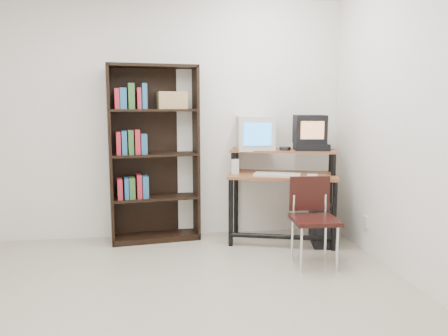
{
  "coord_description": "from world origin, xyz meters",
  "views": [
    {
      "loc": [
        -0.01,
        -2.84,
        1.46
      ],
      "look_at": [
        0.55,
        1.1,
        0.88
      ],
      "focal_mm": 35.0,
      "sensor_mm": 36.0,
      "label": 1
    }
  ],
  "objects": [
    {
      "name": "floor",
      "position": [
        0.0,
        0.0,
        -0.01
      ],
      "size": [
        4.0,
        4.0,
        0.01
      ],
      "primitive_type": "cube",
      "color": "#BCB09C",
      "rests_on": "ground"
    },
    {
      "name": "back_wall",
      "position": [
        0.0,
        2.0,
        1.3
      ],
      "size": [
        4.0,
        0.01,
        2.6
      ],
      "primitive_type": "cube",
      "color": "white",
      "rests_on": "floor"
    },
    {
      "name": "front_wall",
      "position": [
        0.0,
        -2.0,
        1.3
      ],
      "size": [
        4.0,
        0.01,
        2.6
      ],
      "primitive_type": "cube",
      "color": "white",
      "rests_on": "floor"
    },
    {
      "name": "right_wall",
      "position": [
        2.0,
        0.0,
        1.3
      ],
      "size": [
        0.01,
        4.0,
        2.6
      ],
      "primitive_type": "cube",
      "color": "white",
      "rests_on": "floor"
    },
    {
      "name": "computer_desk",
      "position": [
        1.26,
        1.61,
        0.68
      ],
      "size": [
        1.24,
        0.85,
        0.98
      ],
      "rotation": [
        0.0,
        0.0,
        -0.28
      ],
      "color": "brown",
      "rests_on": "floor"
    },
    {
      "name": "crt_monitor",
      "position": [
        1.0,
        1.81,
        1.15
      ],
      "size": [
        0.42,
        0.42,
        0.37
      ],
      "rotation": [
        0.0,
        0.0,
        -0.08
      ],
      "color": "beige",
      "rests_on": "computer_desk"
    },
    {
      "name": "vcr",
      "position": [
        1.57,
        1.61,
        1.01
      ],
      "size": [
        0.4,
        0.32,
        0.08
      ],
      "primitive_type": "cube",
      "rotation": [
        0.0,
        0.0,
        -0.18
      ],
      "color": "black",
      "rests_on": "computer_desk"
    },
    {
      "name": "crt_tv",
      "position": [
        1.55,
        1.64,
        1.2
      ],
      "size": [
        0.36,
        0.36,
        0.3
      ],
      "rotation": [
        0.0,
        0.0,
        -0.15
      ],
      "color": "black",
      "rests_on": "vcr"
    },
    {
      "name": "cd_spindle",
      "position": [
        1.28,
        1.64,
        0.99
      ],
      "size": [
        0.16,
        0.16,
        0.05
      ],
      "primitive_type": "cylinder",
      "rotation": [
        0.0,
        0.0,
        -0.38
      ],
      "color": "#26262B",
      "rests_on": "computer_desk"
    },
    {
      "name": "keyboard",
      "position": [
        1.17,
        1.49,
        0.74
      ],
      "size": [
        0.51,
        0.37,
        0.03
      ],
      "primitive_type": "cube",
      "rotation": [
        0.0,
        0.0,
        -0.38
      ],
      "color": "beige",
      "rests_on": "computer_desk"
    },
    {
      "name": "mousepad",
      "position": [
        1.52,
        1.39,
        0.72
      ],
      "size": [
        0.28,
        0.26,
        0.01
      ],
      "primitive_type": "cube",
      "rotation": [
        0.0,
        0.0,
        -0.48
      ],
      "color": "black",
      "rests_on": "computer_desk"
    },
    {
      "name": "mouse",
      "position": [
        1.51,
        1.38,
        0.74
      ],
      "size": [
        0.11,
        0.09,
        0.03
      ],
      "primitive_type": "cube",
      "rotation": [
        0.0,
        0.0,
        -0.37
      ],
      "color": "white",
      "rests_on": "mousepad"
    },
    {
      "name": "desk_speaker",
      "position": [
        0.75,
        1.67,
        0.8
      ],
      "size": [
        0.09,
        0.08,
        0.17
      ],
      "primitive_type": "cube",
      "rotation": [
        0.0,
        0.0,
        -0.09
      ],
      "color": "beige",
      "rests_on": "computer_desk"
    },
    {
      "name": "pc_tower",
      "position": [
        1.65,
        1.45,
        0.21
      ],
      "size": [
        0.28,
        0.48,
        0.42
      ],
      "primitive_type": "cube",
      "rotation": [
        0.0,
        0.0,
        -0.19
      ],
      "color": "black",
      "rests_on": "floor"
    },
    {
      "name": "school_chair",
      "position": [
        1.35,
        0.91,
        0.49
      ],
      "size": [
        0.42,
        0.42,
        0.8
      ],
      "rotation": [
        0.0,
        0.0,
        -0.05
      ],
      "color": "black",
      "rests_on": "floor"
    },
    {
      "name": "bookshelf",
      "position": [
        -0.1,
        1.86,
        0.96
      ],
      "size": [
        0.97,
        0.43,
        1.87
      ],
      "rotation": [
        0.0,
        0.0,
        0.13
      ],
      "color": "black",
      "rests_on": "floor"
    },
    {
      "name": "wall_outlet",
      "position": [
        1.99,
        1.15,
        0.3
      ],
      "size": [
        0.02,
        0.08,
        0.12
      ],
      "primitive_type": "cube",
      "color": "beige",
      "rests_on": "right_wall"
    }
  ]
}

